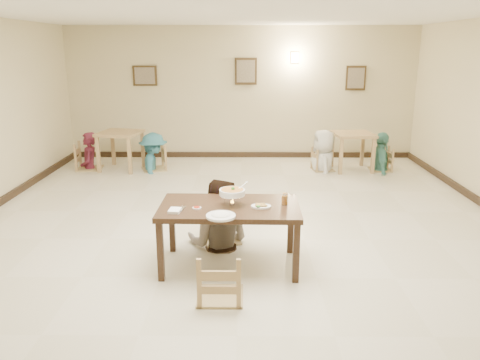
{
  "coord_description": "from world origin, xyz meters",
  "views": [
    {
      "loc": [
        0.06,
        -5.9,
        2.51
      ],
      "look_at": [
        0.01,
        -0.17,
        0.89
      ],
      "focal_mm": 35.0,
      "sensor_mm": 36.0,
      "label": 1
    }
  ],
  "objects_px": {
    "bg_diner_b": "(152,133)",
    "drink_glass": "(285,199)",
    "main_diner": "(218,179)",
    "bg_chair_rl": "(324,149)",
    "bg_table_right": "(353,139)",
    "main_table": "(230,212)",
    "chair_far": "(220,207)",
    "bg_chair_rr": "(382,149)",
    "bg_table_left": "(120,138)",
    "bg_chair_ll": "(88,144)",
    "bg_chair_lr": "(153,146)",
    "bg_diner_c": "(325,130)",
    "bg_diner_d": "(383,132)",
    "bg_diner_a": "(87,132)",
    "chair_near": "(220,253)",
    "curry_warmer": "(232,192)"
  },
  "relations": [
    {
      "from": "bg_diner_b",
      "to": "drink_glass",
      "type": "bearing_deg",
      "value": -161.87
    },
    {
      "from": "main_diner",
      "to": "bg_chair_rl",
      "type": "distance_m",
      "value": 4.44
    },
    {
      "from": "main_diner",
      "to": "bg_table_right",
      "type": "relative_size",
      "value": 2.07
    },
    {
      "from": "main_table",
      "to": "chair_far",
      "type": "distance_m",
      "value": 0.77
    },
    {
      "from": "bg_chair_rr",
      "to": "bg_diner_b",
      "type": "height_order",
      "value": "bg_diner_b"
    },
    {
      "from": "bg_diner_b",
      "to": "bg_table_left",
      "type": "bearing_deg",
      "value": 77.66
    },
    {
      "from": "main_diner",
      "to": "bg_chair_ll",
      "type": "relative_size",
      "value": 1.64
    },
    {
      "from": "bg_table_left",
      "to": "bg_chair_lr",
      "type": "relative_size",
      "value": 0.93
    },
    {
      "from": "main_table",
      "to": "bg_table_right",
      "type": "xyz_separation_m",
      "value": [
        2.46,
        4.59,
        -0.02
      ]
    },
    {
      "from": "bg_chair_lr",
      "to": "bg_diner_c",
      "type": "bearing_deg",
      "value": 70.88
    },
    {
      "from": "drink_glass",
      "to": "bg_diner_d",
      "type": "relative_size",
      "value": 0.09
    },
    {
      "from": "main_table",
      "to": "drink_glass",
      "type": "height_order",
      "value": "drink_glass"
    },
    {
      "from": "chair_far",
      "to": "bg_diner_c",
      "type": "xyz_separation_m",
      "value": [
        2.0,
        3.83,
        0.38
      ]
    },
    {
      "from": "bg_diner_a",
      "to": "bg_diner_b",
      "type": "xyz_separation_m",
      "value": [
        1.39,
        -0.04,
        0.0
      ]
    },
    {
      "from": "chair_near",
      "to": "bg_diner_d",
      "type": "height_order",
      "value": "bg_diner_d"
    },
    {
      "from": "curry_warmer",
      "to": "drink_glass",
      "type": "bearing_deg",
      "value": 2.95
    },
    {
      "from": "bg_chair_rl",
      "to": "bg_chair_rr",
      "type": "bearing_deg",
      "value": -100.46
    },
    {
      "from": "main_diner",
      "to": "bg_chair_lr",
      "type": "relative_size",
      "value": 1.75
    },
    {
      "from": "bg_chair_rl",
      "to": "bg_diner_a",
      "type": "bearing_deg",
      "value": 79.28
    },
    {
      "from": "chair_near",
      "to": "main_table",
      "type": "bearing_deg",
      "value": -95.76
    },
    {
      "from": "chair_far",
      "to": "bg_diner_b",
      "type": "xyz_separation_m",
      "value": [
        -1.61,
        3.82,
        0.31
      ]
    },
    {
      "from": "bg_chair_rr",
      "to": "bg_diner_d",
      "type": "relative_size",
      "value": 0.57
    },
    {
      "from": "drink_glass",
      "to": "bg_table_left",
      "type": "height_order",
      "value": "drink_glass"
    },
    {
      "from": "main_diner",
      "to": "bg_diner_a",
      "type": "relative_size",
      "value": 1.12
    },
    {
      "from": "bg_diner_b",
      "to": "bg_diner_c",
      "type": "bearing_deg",
      "value": -99.69
    },
    {
      "from": "bg_diner_c",
      "to": "bg_diner_d",
      "type": "height_order",
      "value": "bg_diner_c"
    },
    {
      "from": "main_table",
      "to": "bg_diner_c",
      "type": "bearing_deg",
      "value": 68.8
    },
    {
      "from": "main_diner",
      "to": "bg_diner_d",
      "type": "xyz_separation_m",
      "value": [
        3.23,
        3.93,
        -0.08
      ]
    },
    {
      "from": "bg_diner_a",
      "to": "bg_diner_b",
      "type": "relative_size",
      "value": 1.0
    },
    {
      "from": "curry_warmer",
      "to": "chair_near",
      "type": "bearing_deg",
      "value": -98.22
    },
    {
      "from": "bg_table_right",
      "to": "bg_diner_a",
      "type": "bearing_deg",
      "value": 179.94
    },
    {
      "from": "bg_chair_lr",
      "to": "bg_diner_b",
      "type": "bearing_deg",
      "value": -19.22
    },
    {
      "from": "main_table",
      "to": "chair_near",
      "type": "xyz_separation_m",
      "value": [
        -0.08,
        -0.75,
        -0.17
      ]
    },
    {
      "from": "bg_diner_b",
      "to": "bg_table_right",
      "type": "bearing_deg",
      "value": -99.32
    },
    {
      "from": "chair_near",
      "to": "bg_chair_lr",
      "type": "distance_m",
      "value": 5.56
    },
    {
      "from": "drink_glass",
      "to": "bg_diner_a",
      "type": "distance_m",
      "value": 5.92
    },
    {
      "from": "chair_far",
      "to": "bg_chair_lr",
      "type": "distance_m",
      "value": 4.15
    },
    {
      "from": "main_table",
      "to": "bg_table_left",
      "type": "distance_m",
      "value": 5.2
    },
    {
      "from": "main_table",
      "to": "curry_warmer",
      "type": "bearing_deg",
      "value": 14.17
    },
    {
      "from": "curry_warmer",
      "to": "bg_chair_lr",
      "type": "bearing_deg",
      "value": 111.45
    },
    {
      "from": "drink_glass",
      "to": "bg_diner_a",
      "type": "height_order",
      "value": "bg_diner_a"
    },
    {
      "from": "bg_chair_rl",
      "to": "main_diner",
      "type": "bearing_deg",
      "value": 142.51
    },
    {
      "from": "bg_table_right",
      "to": "bg_diner_c",
      "type": "height_order",
      "value": "bg_diner_c"
    },
    {
      "from": "main_diner",
      "to": "drink_glass",
      "type": "relative_size",
      "value": 12.68
    },
    {
      "from": "curry_warmer",
      "to": "bg_diner_a",
      "type": "height_order",
      "value": "bg_diner_a"
    },
    {
      "from": "main_table",
      "to": "bg_chair_rr",
      "type": "xyz_separation_m",
      "value": [
        3.07,
        4.56,
        -0.22
      ]
    },
    {
      "from": "main_table",
      "to": "bg_chair_rl",
      "type": "xyz_separation_m",
      "value": [
        1.85,
        4.56,
        -0.23
      ]
    },
    {
      "from": "main_table",
      "to": "main_diner",
      "type": "height_order",
      "value": "main_diner"
    },
    {
      "from": "main_diner",
      "to": "bg_diner_b",
      "type": "height_order",
      "value": "main_diner"
    },
    {
      "from": "main_diner",
      "to": "bg_chair_lr",
      "type": "height_order",
      "value": "main_diner"
    }
  ]
}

